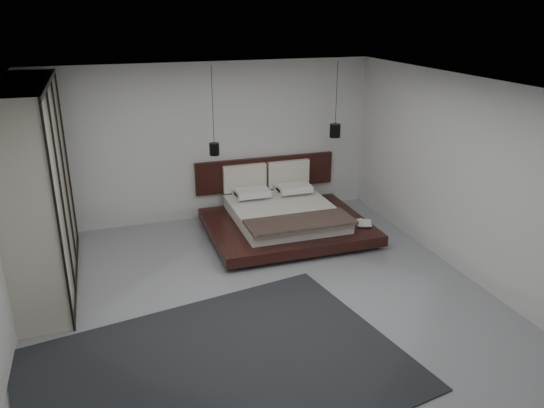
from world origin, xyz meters
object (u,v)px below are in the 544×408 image
object	(u,v)px
wardrobe	(37,188)
rug	(217,371)
pendant_left	(214,149)
lattice_screen	(26,172)
bed	(284,216)
pendant_right	(335,131)

from	to	relation	value
wardrobe	rug	distance (m)	3.52
wardrobe	rug	size ratio (longest dim) A/B	0.72
pendant_left	lattice_screen	bearing A→B (deg)	177.35
bed	wardrobe	distance (m)	3.95
bed	pendant_left	distance (m)	1.66
pendant_right	lattice_screen	bearing A→B (deg)	178.48
lattice_screen	pendant_left	bearing A→B (deg)	-2.65
bed	pendant_left	world-z (taller)	pendant_left
bed	pendant_right	size ratio (longest dim) A/B	2.03
lattice_screen	rug	bearing A→B (deg)	-62.11
pendant_left	wardrobe	bearing A→B (deg)	-158.22
pendant_left	rug	size ratio (longest dim) A/B	0.36
lattice_screen	bed	xyz separation A→B (m)	(3.98, -0.54, -1.02)
lattice_screen	pendant_left	size ratio (longest dim) A/B	1.80
lattice_screen	pendant_left	xyz separation A→B (m)	(2.89, -0.13, 0.16)
pendant_right	wardrobe	size ratio (longest dim) A/B	0.46
rug	pendant_right	bearing A→B (deg)	51.16
bed	pendant_right	xyz separation A→B (m)	(1.08, 0.40, 1.34)
pendant_left	rug	xyz separation A→B (m)	(-0.84, -3.74, -1.46)
lattice_screen	bed	bearing A→B (deg)	-7.68
wardrobe	rug	world-z (taller)	wardrobe
pendant_left	pendant_right	distance (m)	2.18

